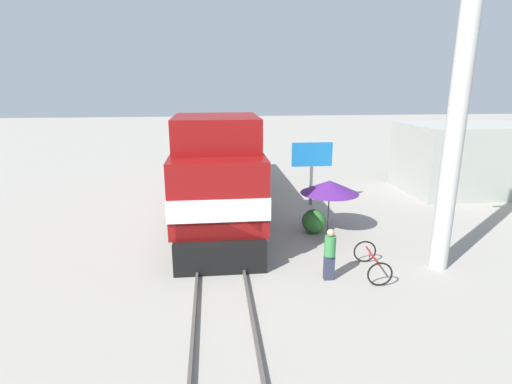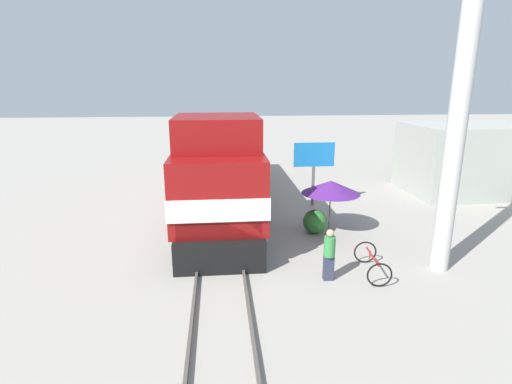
% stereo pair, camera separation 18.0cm
% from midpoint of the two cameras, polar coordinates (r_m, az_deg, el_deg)
% --- Properties ---
extents(ground_plane, '(120.00, 120.00, 0.00)m').
position_cam_midpoint_polar(ground_plane, '(14.11, -5.59, -8.68)').
color(ground_plane, gray).
extents(rail_near, '(0.08, 42.04, 0.15)m').
position_cam_midpoint_polar(rail_near, '(14.10, -8.55, -8.47)').
color(rail_near, '#4C4742').
rests_on(rail_near, ground_plane).
extents(rail_far, '(0.08, 42.04, 0.15)m').
position_cam_midpoint_polar(rail_far, '(14.11, -2.65, -8.30)').
color(rail_far, '#4C4742').
rests_on(rail_far, ground_plane).
extents(locomotive, '(3.16, 15.09, 4.61)m').
position_cam_midpoint_polar(locomotive, '(18.67, -5.98, 3.42)').
color(locomotive, black).
rests_on(locomotive, ground_plane).
extents(utility_pole, '(1.80, 0.56, 9.73)m').
position_cam_midpoint_polar(utility_pole, '(13.10, 26.48, 10.15)').
color(utility_pole, '#B2B2AD').
rests_on(utility_pole, ground_plane).
extents(vendor_umbrella, '(2.27, 2.27, 2.09)m').
position_cam_midpoint_polar(vendor_umbrella, '(15.71, 10.16, 0.73)').
color(vendor_umbrella, '#4C4C4C').
rests_on(vendor_umbrella, ground_plane).
extents(billboard_sign, '(1.94, 0.12, 3.04)m').
position_cam_midpoint_polar(billboard_sign, '(19.07, 7.73, 4.72)').
color(billboard_sign, '#595959').
rests_on(billboard_sign, ground_plane).
extents(shrub_cluster, '(0.94, 0.94, 0.94)m').
position_cam_midpoint_polar(shrub_cluster, '(15.87, 7.94, -4.16)').
color(shrub_cluster, '#2D722D').
rests_on(shrub_cluster, ground_plane).
extents(person_bystander, '(0.34, 0.34, 1.60)m').
position_cam_midpoint_polar(person_bystander, '(12.14, 10.06, -8.52)').
color(person_bystander, '#2D3347').
rests_on(person_bystander, ground_plane).
extents(bicycle, '(0.91, 1.73, 0.74)m').
position_cam_midpoint_polar(bicycle, '(12.99, 15.84, -9.57)').
color(bicycle, black).
rests_on(bicycle, ground_plane).
extents(building_block_distant, '(6.45, 4.63, 3.63)m').
position_cam_midpoint_polar(building_block_distant, '(24.29, 27.58, 4.31)').
color(building_block_distant, '#999E93').
rests_on(building_block_distant, ground_plane).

